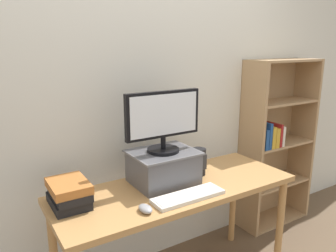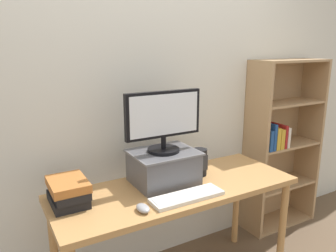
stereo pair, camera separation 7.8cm
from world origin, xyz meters
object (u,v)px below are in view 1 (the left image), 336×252
keyboard (188,196)px  computer_mouse (145,209)px  book_stack (69,193)px  computer_monitor (163,119)px  bookshelf_unit (274,142)px  desk (176,199)px  riser_box (163,166)px  desk_speaker (199,162)px

keyboard → computer_mouse: bearing=-177.9°
book_stack → computer_monitor: bearing=-0.4°
bookshelf_unit → computer_monitor: (-1.31, -0.22, 0.41)m
desk → book_stack: size_ratio=5.73×
riser_box → book_stack: size_ratio=1.53×
keyboard → riser_box: bearing=91.3°
keyboard → book_stack: size_ratio=1.63×
riser_box → computer_mouse: riser_box is taller
bookshelf_unit → computer_mouse: (-1.59, -0.50, 0.01)m
desk → riser_box: riser_box is taller
desk → book_stack: bearing=171.4°
desk → bookshelf_unit: (1.27, 0.31, 0.09)m
riser_box → computer_mouse: bearing=-135.1°
riser_box → computer_monitor: size_ratio=0.81×
keyboard → computer_monitor: bearing=91.4°
riser_box → desk: bearing=-67.1°
desk → desk_speaker: bearing=18.8°
desk → riser_box: 0.22m
book_stack → keyboard: bearing=-24.1°
riser_box → keyboard: 0.29m
desk_speaker → desk: bearing=-161.2°
desk → keyboard: (-0.03, -0.18, 0.10)m
riser_box → keyboard: bearing=-88.7°
computer_mouse → book_stack: bearing=138.6°
computer_monitor → desk_speaker: bearing=-3.0°
bookshelf_unit → desk_speaker: (-1.03, -0.23, 0.09)m
desk → computer_monitor: size_ratio=3.06×
book_stack → bookshelf_unit: bearing=6.4°
riser_box → bookshelf_unit: bearing=9.4°
riser_box → book_stack: 0.61m
riser_box → desk_speaker: bearing=-3.3°
desk_speaker → book_stack: bearing=178.8°
computer_monitor → computer_mouse: bearing=-135.3°
book_stack → computer_mouse: bearing=-41.4°
computer_monitor → computer_mouse: computer_monitor is taller
desk → riser_box: bearing=112.9°
book_stack → desk: bearing=-8.6°
riser_box → computer_mouse: 0.41m
bookshelf_unit → riser_box: (-1.31, -0.22, 0.10)m
bookshelf_unit → computer_mouse: bearing=-162.6°
riser_box → computer_monitor: 0.31m
computer_mouse → desk: bearing=30.0°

